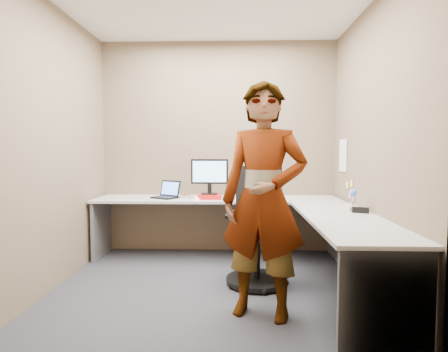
{
  "coord_description": "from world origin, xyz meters",
  "views": [
    {
      "loc": [
        0.24,
        -3.55,
        1.32
      ],
      "look_at": [
        0.11,
        0.25,
        1.05
      ],
      "focal_mm": 30.0,
      "sensor_mm": 36.0,
      "label": 1
    }
  ],
  "objects_px": {
    "desk": "(255,218)",
    "monitor": "(210,174)",
    "office_chair": "(257,236)",
    "person": "(264,200)"
  },
  "relations": [
    {
      "from": "desk",
      "to": "monitor",
      "type": "bearing_deg",
      "value": 135.57
    },
    {
      "from": "office_chair",
      "to": "person",
      "type": "height_order",
      "value": "person"
    },
    {
      "from": "desk",
      "to": "office_chair",
      "type": "bearing_deg",
      "value": -88.27
    },
    {
      "from": "monitor",
      "to": "person",
      "type": "height_order",
      "value": "person"
    },
    {
      "from": "monitor",
      "to": "person",
      "type": "bearing_deg",
      "value": -71.12
    },
    {
      "from": "office_chair",
      "to": "monitor",
      "type": "bearing_deg",
      "value": 131.26
    },
    {
      "from": "office_chair",
      "to": "person",
      "type": "relative_size",
      "value": 0.61
    },
    {
      "from": "monitor",
      "to": "office_chair",
      "type": "xyz_separation_m",
      "value": [
        0.53,
        -0.79,
        -0.57
      ]
    },
    {
      "from": "office_chair",
      "to": "person",
      "type": "xyz_separation_m",
      "value": [
        0.0,
        -0.76,
        0.46
      ]
    },
    {
      "from": "person",
      "to": "monitor",
      "type": "bearing_deg",
      "value": 126.78
    }
  ]
}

